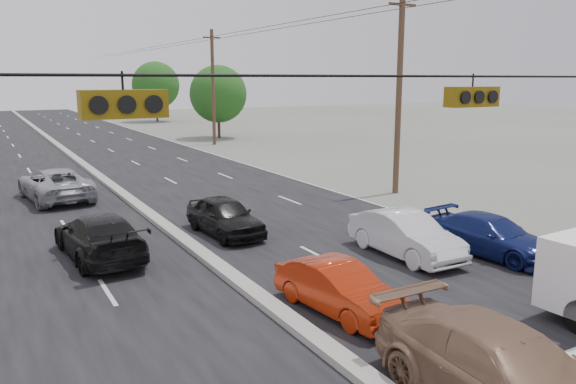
# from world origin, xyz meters

# --- Properties ---
(road_surface) EXTENTS (20.00, 160.00, 0.02)m
(road_surface) POSITION_xyz_m (0.00, 30.00, 0.00)
(road_surface) COLOR black
(road_surface) RESTS_ON ground
(center_median) EXTENTS (0.50, 160.00, 0.20)m
(center_median) POSITION_xyz_m (0.00, 30.00, 0.10)
(center_median) COLOR gray
(center_median) RESTS_ON ground
(utility_pole_right_b) EXTENTS (1.60, 0.30, 10.00)m
(utility_pole_right_b) POSITION_xyz_m (12.50, 15.00, 5.11)
(utility_pole_right_b) COLOR #422D1E
(utility_pole_right_b) RESTS_ON ground
(utility_pole_right_c) EXTENTS (1.60, 0.30, 10.00)m
(utility_pole_right_c) POSITION_xyz_m (12.50, 40.00, 5.11)
(utility_pole_right_c) COLOR #422D1E
(utility_pole_right_c) RESTS_ON ground
(traffic_signals) EXTENTS (25.00, 0.30, 0.54)m
(traffic_signals) POSITION_xyz_m (1.40, 0.00, 5.49)
(traffic_signals) COLOR black
(traffic_signals) RESTS_ON ground
(tree_right_mid) EXTENTS (5.60, 5.60, 7.14)m
(tree_right_mid) POSITION_xyz_m (15.00, 45.00, 4.34)
(tree_right_mid) COLOR #382619
(tree_right_mid) RESTS_ON ground
(tree_right_far) EXTENTS (6.40, 6.40, 8.16)m
(tree_right_far) POSITION_xyz_m (16.00, 70.00, 4.96)
(tree_right_far) COLOR #382619
(tree_right_far) RESTS_ON ground
(tan_sedan) EXTENTS (2.18, 5.34, 1.55)m
(tan_sedan) POSITION_xyz_m (1.40, -1.24, 0.77)
(tan_sedan) COLOR #836047
(tan_sedan) RESTS_ON ground
(red_sedan) EXTENTS (1.80, 3.94, 1.25)m
(red_sedan) POSITION_xyz_m (1.40, 3.83, 0.63)
(red_sedan) COLOR #A6230A
(red_sedan) RESTS_ON ground
(queue_car_a) EXTENTS (1.93, 4.26, 1.42)m
(queue_car_a) POSITION_xyz_m (1.71, 11.87, 0.71)
(queue_car_a) COLOR black
(queue_car_a) RESTS_ON ground
(queue_car_b) EXTENTS (1.60, 4.45, 1.46)m
(queue_car_b) POSITION_xyz_m (5.86, 6.54, 0.73)
(queue_car_b) COLOR silver
(queue_car_b) RESTS_ON ground
(queue_car_d) EXTENTS (2.34, 4.70, 1.31)m
(queue_car_d) POSITION_xyz_m (8.45, 5.26, 0.66)
(queue_car_d) COLOR navy
(queue_car_d) RESTS_ON ground
(oncoming_near) EXTENTS (2.41, 5.21, 1.47)m
(oncoming_near) POSITION_xyz_m (-2.96, 11.20, 0.74)
(oncoming_near) COLOR black
(oncoming_near) RESTS_ON ground
(oncoming_far) EXTENTS (3.23, 5.87, 1.56)m
(oncoming_far) POSITION_xyz_m (-3.04, 21.54, 0.78)
(oncoming_far) COLOR #95989C
(oncoming_far) RESTS_ON ground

